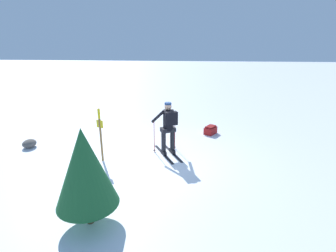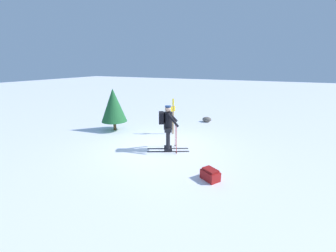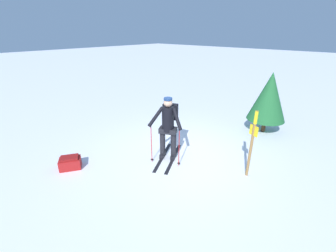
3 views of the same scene
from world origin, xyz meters
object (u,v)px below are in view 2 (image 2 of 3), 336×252
Objects in this scene: skier at (167,125)px; pine_tree at (113,105)px; trail_marker at (173,113)px; rock_boulder at (207,119)px; dropped_backpack at (210,175)px.

pine_tree reaches higher than skier.
pine_tree is (-2.90, -0.69, 0.26)m from trail_marker.
rock_boulder is (0.82, 2.93, -0.87)m from trail_marker.
pine_tree reaches higher than rock_boulder.
dropped_backpack is 0.37× the size of trail_marker.
skier is 5.03m from rock_boulder.
pine_tree is at bearing 153.27° from dropped_backpack.
rock_boulder is (0.15, 4.95, -0.88)m from skier.
skier is 2.80× the size of dropped_backpack.
pine_tree is at bearing 159.57° from skier.
trail_marker is at bearing 108.30° from skier.
skier is at bearing 144.06° from dropped_backpack.
skier is 1.04× the size of trail_marker.
trail_marker is (-0.67, 2.03, -0.01)m from skier.
trail_marker is at bearing 128.04° from dropped_backpack.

